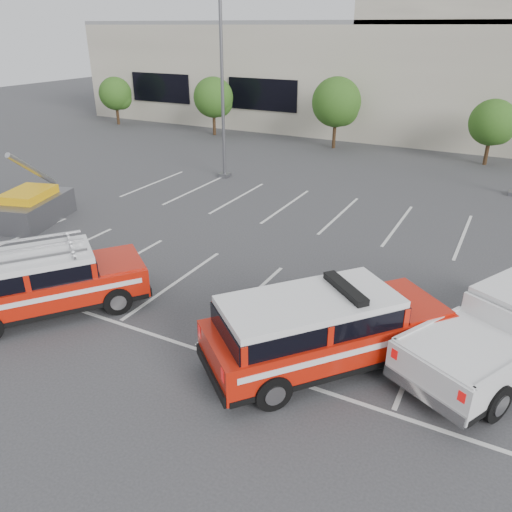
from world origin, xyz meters
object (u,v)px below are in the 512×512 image
at_px(white_pickup, 508,336).
at_px(light_pole_left, 222,82).
at_px(convention_building, 443,70).
at_px(ladder_suv, 45,286).
at_px(utility_rig, 27,208).
at_px(tree_left, 215,99).
at_px(fire_chief_suv, 324,334).
at_px(tree_far_left, 117,95).
at_px(tree_mid_left, 338,104).
at_px(tree_mid_right, 494,124).

bearing_deg(white_pickup, light_pole_left, 170.71).
height_order(convention_building, light_pole_left, convention_building).
height_order(ladder_suv, utility_rig, utility_rig).
height_order(tree_left, light_pole_left, light_pole_left).
height_order(fire_chief_suv, ladder_suv, ladder_suv).
height_order(tree_far_left, tree_mid_left, tree_mid_left).
distance_m(tree_far_left, tree_mid_left, 20.01).
bearing_deg(tree_left, tree_far_left, -180.00).
xyz_separation_m(tree_far_left, tree_mid_right, (30.00, 0.00, 0.00)).
relative_size(convention_building, utility_rig, 13.72).
xyz_separation_m(convention_building, utility_rig, (-12.05, -30.20, -4.06)).
xyz_separation_m(tree_far_left, utility_rig, (13.05, -20.38, -1.85)).
bearing_deg(convention_building, utility_rig, -111.75).
distance_m(fire_chief_suv, white_pickup, 4.70).
relative_size(tree_far_left, ladder_suv, 0.70).
relative_size(tree_left, tree_mid_right, 1.11).
distance_m(tree_left, ladder_suv, 27.27).
relative_size(white_pickup, ladder_suv, 1.18).
distance_m(tree_far_left, tree_mid_right, 30.00).
distance_m(tree_mid_right, light_pole_left, 16.72).
height_order(tree_far_left, ladder_suv, tree_far_left).
height_order(white_pickup, ladder_suv, ladder_suv).
bearing_deg(utility_rig, white_pickup, -20.17).
relative_size(tree_mid_right, fire_chief_suv, 0.65).
bearing_deg(tree_mid_left, fire_chief_suv, -70.99).
height_order(tree_mid_left, tree_mid_right, tree_mid_left).
height_order(tree_left, tree_mid_right, tree_left).
bearing_deg(tree_mid_right, tree_left, 180.00).
xyz_separation_m(convention_building, fire_chief_suv, (3.13, -33.68, -3.83)).
distance_m(convention_building, tree_mid_left, 11.19).
bearing_deg(utility_rig, convention_building, 51.79).
bearing_deg(ladder_suv, light_pole_left, 138.36).
bearing_deg(ladder_suv, tree_far_left, 165.42).
height_order(convention_building, tree_left, convention_building).
bearing_deg(convention_building, light_pole_left, -112.39).
distance_m(tree_far_left, light_pole_left, 19.85).
relative_size(tree_mid_right, white_pickup, 0.59).
bearing_deg(convention_building, white_pickup, -77.00).
bearing_deg(tree_far_left, tree_mid_right, 0.00).
bearing_deg(tree_mid_right, light_pole_left, -142.50).
xyz_separation_m(light_pole_left, utility_rig, (-3.86, -10.33, -4.53)).
bearing_deg(convention_building, tree_mid_left, -117.40).
distance_m(white_pickup, utility_rig, 19.35).
relative_size(convention_building, light_pole_left, 5.86).
relative_size(convention_building, tree_mid_left, 12.38).
xyz_separation_m(tree_left, tree_mid_right, (20.00, -0.00, -0.27)).
bearing_deg(tree_left, convention_building, 33.05).
relative_size(tree_mid_left, ladder_suv, 0.85).
bearing_deg(convention_building, tree_mid_right, -63.43).
bearing_deg(fire_chief_suv, utility_rig, -152.56).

